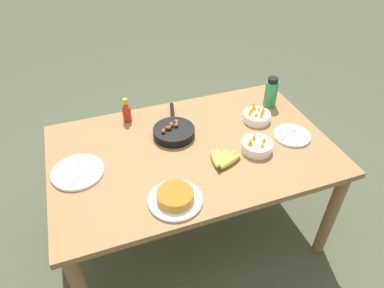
{
  "coord_description": "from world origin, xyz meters",
  "views": [
    {
      "loc": [
        -0.5,
        -1.39,
        1.96
      ],
      "look_at": [
        0.0,
        0.0,
        0.75
      ],
      "focal_mm": 32.0,
      "sensor_mm": 36.0,
      "label": 1
    }
  ],
  "objects_px": {
    "hot_sauce_bottle": "(127,111)",
    "banana_bunch": "(223,160)",
    "empty_plate_near_front": "(292,136)",
    "water_bottle": "(271,93)",
    "frittata_plate_center": "(175,198)",
    "skillet": "(174,131)",
    "fruit_bowl_citrus": "(257,146)",
    "empty_plate_far_left": "(78,172)",
    "fruit_bowl_mango": "(257,116)"
  },
  "relations": [
    {
      "from": "skillet",
      "to": "empty_plate_far_left",
      "type": "distance_m",
      "value": 0.58
    },
    {
      "from": "frittata_plate_center",
      "to": "fruit_bowl_citrus",
      "type": "relative_size",
      "value": 1.51
    },
    {
      "from": "empty_plate_near_front",
      "to": "fruit_bowl_mango",
      "type": "distance_m",
      "value": 0.25
    },
    {
      "from": "frittata_plate_center",
      "to": "empty_plate_far_left",
      "type": "height_order",
      "value": "frittata_plate_center"
    },
    {
      "from": "frittata_plate_center",
      "to": "banana_bunch",
      "type": "bearing_deg",
      "value": 28.43
    },
    {
      "from": "banana_bunch",
      "to": "hot_sauce_bottle",
      "type": "relative_size",
      "value": 1.14
    },
    {
      "from": "water_bottle",
      "to": "hot_sauce_bottle",
      "type": "xyz_separation_m",
      "value": [
        -0.92,
        0.14,
        -0.03
      ]
    },
    {
      "from": "banana_bunch",
      "to": "water_bottle",
      "type": "height_order",
      "value": "water_bottle"
    },
    {
      "from": "frittata_plate_center",
      "to": "fruit_bowl_mango",
      "type": "xyz_separation_m",
      "value": [
        0.68,
        0.47,
        0.01
      ]
    },
    {
      "from": "hot_sauce_bottle",
      "to": "banana_bunch",
      "type": "bearing_deg",
      "value": -54.12
    },
    {
      "from": "frittata_plate_center",
      "to": "fruit_bowl_mango",
      "type": "relative_size",
      "value": 1.54
    },
    {
      "from": "frittata_plate_center",
      "to": "hot_sauce_bottle",
      "type": "xyz_separation_m",
      "value": [
        -0.08,
        0.73,
        0.04
      ]
    },
    {
      "from": "empty_plate_far_left",
      "to": "fruit_bowl_mango",
      "type": "relative_size",
      "value": 1.59
    },
    {
      "from": "banana_bunch",
      "to": "empty_plate_near_front",
      "type": "bearing_deg",
      "value": 8.48
    },
    {
      "from": "skillet",
      "to": "frittata_plate_center",
      "type": "height_order",
      "value": "skillet"
    },
    {
      "from": "skillet",
      "to": "fruit_bowl_mango",
      "type": "relative_size",
      "value": 2.38
    },
    {
      "from": "fruit_bowl_citrus",
      "to": "fruit_bowl_mango",
      "type": "bearing_deg",
      "value": 62.08
    },
    {
      "from": "banana_bunch",
      "to": "frittata_plate_center",
      "type": "height_order",
      "value": "frittata_plate_center"
    },
    {
      "from": "banana_bunch",
      "to": "fruit_bowl_citrus",
      "type": "distance_m",
      "value": 0.22
    },
    {
      "from": "skillet",
      "to": "water_bottle",
      "type": "height_order",
      "value": "water_bottle"
    },
    {
      "from": "hot_sauce_bottle",
      "to": "skillet",
      "type": "bearing_deg",
      "value": -46.31
    },
    {
      "from": "frittata_plate_center",
      "to": "empty_plate_far_left",
      "type": "xyz_separation_m",
      "value": [
        -0.42,
        0.35,
        -0.02
      ]
    },
    {
      "from": "empty_plate_near_front",
      "to": "water_bottle",
      "type": "xyz_separation_m",
      "value": [
        0.04,
        0.35,
        0.09
      ]
    },
    {
      "from": "empty_plate_near_front",
      "to": "water_bottle",
      "type": "height_order",
      "value": "water_bottle"
    },
    {
      "from": "fruit_bowl_citrus",
      "to": "water_bottle",
      "type": "distance_m",
      "value": 0.49
    },
    {
      "from": "empty_plate_near_front",
      "to": "hot_sauce_bottle",
      "type": "relative_size",
      "value": 1.35
    },
    {
      "from": "empty_plate_far_left",
      "to": "fruit_bowl_mango",
      "type": "bearing_deg",
      "value": 5.97
    },
    {
      "from": "skillet",
      "to": "empty_plate_near_front",
      "type": "xyz_separation_m",
      "value": [
        0.65,
        -0.25,
        -0.02
      ]
    },
    {
      "from": "skillet",
      "to": "frittata_plate_center",
      "type": "bearing_deg",
      "value": 177.92
    },
    {
      "from": "banana_bunch",
      "to": "skillet",
      "type": "relative_size",
      "value": 0.45
    },
    {
      "from": "banana_bunch",
      "to": "water_bottle",
      "type": "relative_size",
      "value": 0.89
    },
    {
      "from": "banana_bunch",
      "to": "skillet",
      "type": "bearing_deg",
      "value": 118.82
    },
    {
      "from": "frittata_plate_center",
      "to": "fruit_bowl_citrus",
      "type": "xyz_separation_m",
      "value": [
        0.54,
        0.21,
        0.01
      ]
    },
    {
      "from": "fruit_bowl_mango",
      "to": "water_bottle",
      "type": "xyz_separation_m",
      "value": [
        0.16,
        0.13,
        0.06
      ]
    },
    {
      "from": "skillet",
      "to": "fruit_bowl_citrus",
      "type": "relative_size",
      "value": 2.33
    },
    {
      "from": "banana_bunch",
      "to": "skillet",
      "type": "distance_m",
      "value": 0.36
    },
    {
      "from": "hot_sauce_bottle",
      "to": "empty_plate_far_left",
      "type": "bearing_deg",
      "value": -131.66
    },
    {
      "from": "empty_plate_near_front",
      "to": "skillet",
      "type": "bearing_deg",
      "value": 159.07
    },
    {
      "from": "skillet",
      "to": "empty_plate_near_front",
      "type": "distance_m",
      "value": 0.69
    },
    {
      "from": "skillet",
      "to": "empty_plate_far_left",
      "type": "xyz_separation_m",
      "value": [
        -0.56,
        -0.14,
        -0.02
      ]
    },
    {
      "from": "empty_plate_near_front",
      "to": "fruit_bowl_mango",
      "type": "height_order",
      "value": "fruit_bowl_mango"
    },
    {
      "from": "empty_plate_near_front",
      "to": "hot_sauce_bottle",
      "type": "bearing_deg",
      "value": 150.97
    },
    {
      "from": "hot_sauce_bottle",
      "to": "water_bottle",
      "type": "bearing_deg",
      "value": -8.63
    },
    {
      "from": "hot_sauce_bottle",
      "to": "empty_plate_near_front",
      "type": "bearing_deg",
      "value": -29.03
    },
    {
      "from": "empty_plate_far_left",
      "to": "empty_plate_near_front",
      "type": "bearing_deg",
      "value": -5.03
    },
    {
      "from": "frittata_plate_center",
      "to": "empty_plate_far_left",
      "type": "distance_m",
      "value": 0.55
    },
    {
      "from": "empty_plate_far_left",
      "to": "hot_sauce_bottle",
      "type": "distance_m",
      "value": 0.51
    },
    {
      "from": "frittata_plate_center",
      "to": "skillet",
      "type": "bearing_deg",
      "value": 73.5
    },
    {
      "from": "empty_plate_near_front",
      "to": "water_bottle",
      "type": "bearing_deg",
      "value": 82.69
    },
    {
      "from": "skillet",
      "to": "water_bottle",
      "type": "bearing_deg",
      "value": -67.49
    }
  ]
}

